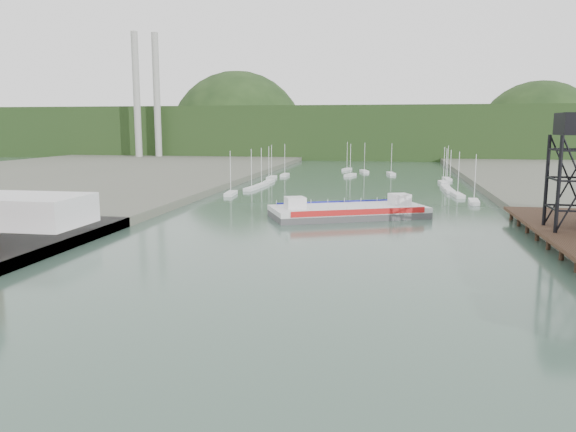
% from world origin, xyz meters
% --- Properties ---
extents(white_shed, '(18.00, 12.00, 4.50)m').
position_xyz_m(white_shed, '(-44.00, 50.00, 3.85)').
color(white_shed, silver).
rests_on(white_shed, west_quay).
extents(marina_sailboats, '(57.71, 92.65, 0.90)m').
position_xyz_m(marina_sailboats, '(0.08, 138.46, 0.35)').
color(marina_sailboats, silver).
rests_on(marina_sailboats, ground).
extents(smokestacks, '(11.20, 8.20, 60.00)m').
position_xyz_m(smokestacks, '(-106.00, 232.50, 30.00)').
color(smokestacks, '#999994').
rests_on(smokestacks, ground).
extents(distant_hills, '(500.00, 120.00, 80.00)m').
position_xyz_m(distant_hills, '(-3.98, 301.35, 10.38)').
color(distant_hills, black).
rests_on(distant_hills, ground).
extents(chain_ferry, '(29.79, 21.45, 3.99)m').
position_xyz_m(chain_ferry, '(2.60, 76.17, 1.14)').
color(chain_ferry, '#48484A').
rests_on(chain_ferry, ground).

